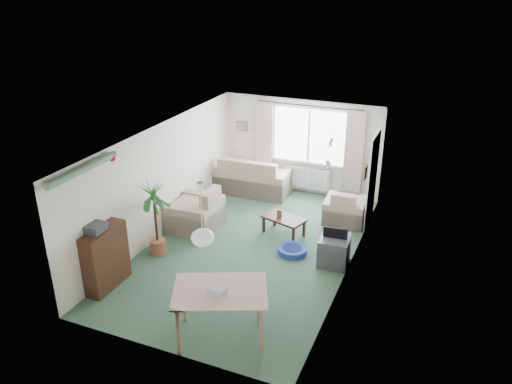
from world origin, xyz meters
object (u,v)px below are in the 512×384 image
at_px(armchair_left, 194,208).
at_px(bookshelf, 106,258).
at_px(coffee_table, 284,226).
at_px(tv_cube, 334,250).
at_px(dining_table, 221,313).
at_px(pet_bed, 292,250).
at_px(houseplant, 155,217).
at_px(sofa, 253,174).
at_px(armchair_corner, 345,205).

xyz_separation_m(armchair_left, bookshelf, (-0.34, -2.57, 0.09)).
xyz_separation_m(coffee_table, tv_cube, (1.29, -0.74, 0.08)).
bearing_deg(dining_table, coffee_table, 93.48).
relative_size(coffee_table, pet_bed, 1.49).
distance_m(armchair_left, tv_cube, 3.22).
bearing_deg(armchair_left, houseplant, -8.29).
height_order(sofa, armchair_left, armchair_left).
bearing_deg(armchair_left, coffee_table, 102.06).
bearing_deg(coffee_table, armchair_left, -166.48).
xyz_separation_m(bookshelf, tv_cube, (3.54, 2.29, -0.29)).
bearing_deg(coffee_table, tv_cube, -29.76).
bearing_deg(pet_bed, dining_table, -94.49).
bearing_deg(bookshelf, dining_table, -9.92).
height_order(sofa, houseplant, houseplant).
relative_size(sofa, tv_cube, 3.11).
relative_size(sofa, pet_bed, 3.21).
relative_size(armchair_corner, armchair_left, 0.82).
distance_m(coffee_table, tv_cube, 1.49).
distance_m(houseplant, pet_bed, 2.79).
height_order(armchair_left, tv_cube, armchair_left).
xyz_separation_m(houseplant, tv_cube, (3.35, 0.97, -0.52)).
bearing_deg(sofa, bookshelf, 79.55).
relative_size(armchair_corner, bookshelf, 0.77).
distance_m(bookshelf, tv_cube, 4.23).
relative_size(armchair_corner, houseplant, 0.55).
bearing_deg(armchair_corner, bookshelf, 47.84).
distance_m(coffee_table, bookshelf, 3.79).
distance_m(armchair_corner, dining_table, 4.65).
bearing_deg(pet_bed, armchair_left, 174.53).
distance_m(sofa, dining_table, 5.62).
height_order(armchair_corner, armchair_left, armchair_left).
relative_size(armchair_left, dining_table, 0.83).
height_order(bookshelf, dining_table, bookshelf).
distance_m(armchair_corner, coffee_table, 1.55).
relative_size(dining_table, tv_cube, 2.12).
bearing_deg(sofa, houseplant, 79.42).
bearing_deg(coffee_table, houseplant, -140.28).
xyz_separation_m(armchair_corner, coffee_table, (-1.06, -1.10, -0.20)).
distance_m(bookshelf, pet_bed, 3.60).
bearing_deg(tv_cube, dining_table, -115.12).
bearing_deg(tv_cube, armchair_left, 171.52).
distance_m(coffee_table, pet_bed, 0.82).
relative_size(armchair_corner, tv_cube, 1.44).
height_order(coffee_table, dining_table, dining_table).
relative_size(armchair_left, houseplant, 0.67).
xyz_separation_m(armchair_corner, armchair_left, (-2.98, -1.56, 0.09)).
xyz_separation_m(sofa, armchair_corner, (2.58, -0.78, -0.08)).
xyz_separation_m(armchair_left, pet_bed, (2.34, -0.22, -0.42)).
height_order(armchair_corner, houseplant, houseplant).
height_order(dining_table, tv_cube, dining_table).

